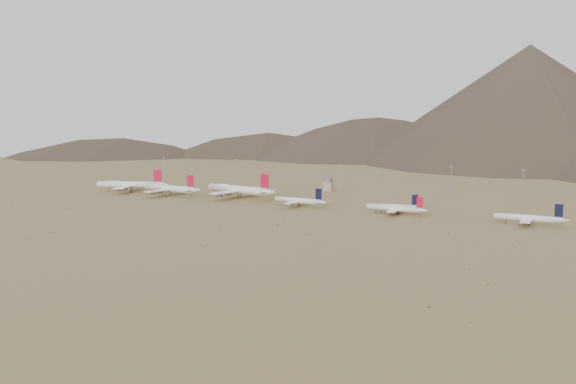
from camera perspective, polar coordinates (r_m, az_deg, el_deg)
The scene contains 16 objects.
ground at distance 428.81m, azimuth -6.04°, elevation -1.42°, with size 3000.00×3000.00×0.00m, color #9B8450.
mountain_ridge at distance 1276.69m, azimuth 17.43°, elevation 10.76°, with size 4400.00×1000.00×300.00m.
widebody_west at distance 528.89m, azimuth -15.74°, elevation 0.75°, with size 64.55×51.77×20.29m.
widebody_centre at distance 493.87m, azimuth -11.95°, elevation 0.38°, with size 64.64×49.98×19.21m.
widebody_east at distance 468.89m, azimuth -5.03°, elevation 0.26°, with size 73.35×57.20×21.93m.
narrowbody_a at distance 420.59m, azimuth 1.18°, elevation -0.88°, with size 45.28×32.56×14.94m.
narrowbody_b at distance 401.56m, azimuth 10.73°, elevation -1.48°, with size 38.56×28.62×13.12m.
narrowbody_c at distance 391.95m, azimuth 11.19°, elevation -1.69°, with size 40.48×28.89×13.36m.
narrowbody_d at distance 376.61m, azimuth 23.37°, elevation -2.46°, with size 44.03×31.44×14.53m.
control_tower at distance 518.34m, azimuth 4.15°, elevation 0.69°, with size 8.00×8.00×12.00m.
mast_far_west at distance 617.58m, azimuth -12.48°, elevation 2.42°, with size 2.00×0.60×25.70m.
mast_west at distance 571.12m, azimuth -5.17°, elevation 2.18°, with size 2.00×0.60×25.70m.
mast_centre at distance 510.45m, azimuth 5.26°, elevation 1.58°, with size 2.00×0.60×25.70m.
mast_east at distance 506.85m, azimuth 16.23°, elevation 1.28°, with size 2.00×0.60×25.70m.
mast_far_east at distance 484.43m, azimuth 22.75°, elevation 0.74°, with size 2.00×0.60×25.70m.
desert_scrub at distance 342.08m, azimuth -12.19°, elevation -3.70°, with size 432.44×180.84×0.91m.
Camera 1 is at (236.98, -351.56, 64.19)m, focal length 35.00 mm.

